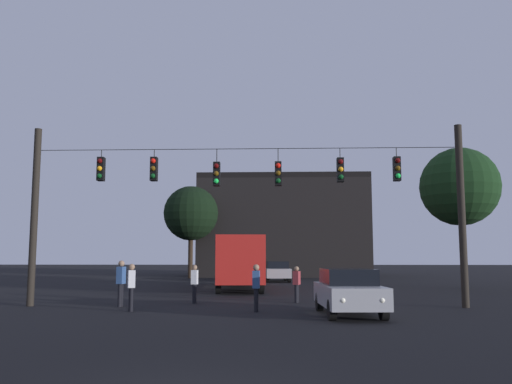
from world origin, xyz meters
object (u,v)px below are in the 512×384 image
city_bus (238,257)px  pedestrian_trailing (131,284)px  pedestrian_crossing_center (256,285)px  tree_behind_building (191,214)px  pedestrian_crossing_left (195,282)px  car_near_right (349,291)px  car_far_left (277,271)px  pedestrian_near_bus (121,280)px  pedestrian_crossing_right (297,282)px  tree_left_silhouette (460,187)px

city_bus → pedestrian_trailing: size_ratio=6.72×
pedestrian_crossing_center → tree_behind_building: (-6.82, 27.85, 4.70)m
city_bus → pedestrian_crossing_left: size_ratio=7.12×
car_near_right → car_far_left: 23.12m
pedestrian_near_bus → tree_behind_building: 26.65m
pedestrian_crossing_right → pedestrian_trailing: size_ratio=0.90×
city_bus → pedestrian_trailing: (-2.83, -13.12, -0.93)m
city_bus → car_far_left: bearing=75.5°
pedestrian_near_bus → pedestrian_crossing_center: bearing=-17.3°
car_far_left → pedestrian_trailing: 22.62m
pedestrian_crossing_center → pedestrian_trailing: (-4.43, 0.00, 0.01)m
pedestrian_trailing → car_far_left: bearing=76.9°
pedestrian_near_bus → tree_behind_building: (-1.53, 26.20, 4.62)m
pedestrian_crossing_right → pedestrian_trailing: (-5.99, -3.77, 0.10)m
car_far_left → pedestrian_crossing_left: size_ratio=2.83×
car_near_right → tree_behind_building: 30.85m
city_bus → pedestrian_trailing: city_bus is taller
pedestrian_crossing_center → tree_behind_building: bearing=103.8°
pedestrian_crossing_right → pedestrian_near_bus: size_ratio=0.85×
pedestrian_crossing_center → car_near_right: bearing=-17.3°
car_far_left → pedestrian_trailing: pedestrian_trailing is taller
car_near_right → pedestrian_crossing_center: 3.25m
city_bus → tree_left_silhouette: tree_left_silhouette is taller
pedestrian_crossing_right → pedestrian_near_bus: (-6.84, -2.12, 0.17)m
pedestrian_crossing_right → tree_left_silhouette: size_ratio=0.18×
pedestrian_crossing_center → pedestrian_crossing_right: size_ratio=1.09×
pedestrian_near_bus → city_bus: bearing=72.2°
tree_left_silhouette → pedestrian_crossing_left: bearing=-144.4°
pedestrian_crossing_right → pedestrian_trailing: pedestrian_trailing is taller
tree_left_silhouette → pedestrian_crossing_center: bearing=-130.9°
city_bus → tree_behind_building: bearing=109.5°
pedestrian_crossing_left → tree_left_silhouette: bearing=35.6°
pedestrian_crossing_right → pedestrian_crossing_center: bearing=-112.4°
city_bus → pedestrian_trailing: bearing=-102.2°
car_near_right → pedestrian_trailing: bearing=172.7°
car_far_left → pedestrian_trailing: (-5.14, -22.03, 0.14)m
car_far_left → pedestrian_crossing_left: 19.05m
car_near_right → pedestrian_trailing: size_ratio=2.65×
pedestrian_near_bus → tree_left_silhouette: tree_left_silhouette is taller
pedestrian_crossing_center → tree_behind_building: size_ratio=0.20×
city_bus → car_near_right: bearing=-71.5°
car_near_right → tree_left_silhouette: bearing=59.2°
city_bus → pedestrian_crossing_left: bearing=-96.2°
pedestrian_crossing_left → city_bus: bearing=83.8°
car_far_left → tree_left_silhouette: tree_left_silhouette is taller
pedestrian_near_bus → car_far_left: bearing=73.6°
pedestrian_crossing_left → pedestrian_trailing: 3.72m
car_near_right → pedestrian_crossing_center: pedestrian_crossing_center is taller
pedestrian_crossing_right → car_far_left: bearing=92.6°
pedestrian_crossing_left → pedestrian_crossing_center: pedestrian_crossing_center is taller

